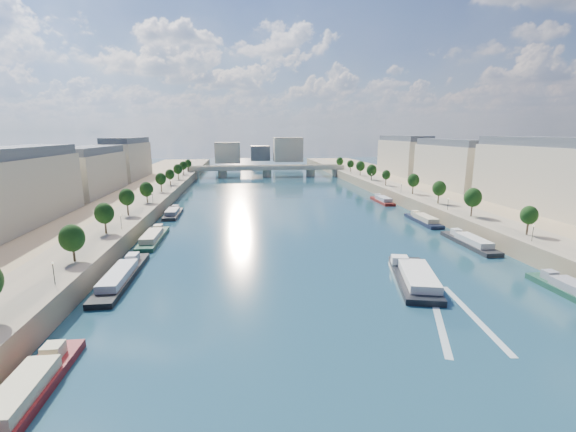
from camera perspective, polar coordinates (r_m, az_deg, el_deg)
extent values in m
plane|color=#0D2B3A|center=(143.93, 0.77, -0.40)|extent=(700.00, 700.00, 0.00)
cube|color=#9E8460|center=(151.67, -27.29, -0.17)|extent=(44.00, 520.00, 5.00)
cube|color=#9E8460|center=(168.79, 25.78, 1.12)|extent=(44.00, 520.00, 5.00)
cube|color=gray|center=(146.62, -21.89, 0.95)|extent=(14.00, 520.00, 0.10)
cube|color=gray|center=(160.76, 21.35, 1.93)|extent=(14.00, 520.00, 0.10)
cylinder|color=#382B1E|center=(92.10, -29.79, -4.96)|extent=(0.50, 0.50, 3.82)
ellipsoid|color=black|center=(91.20, -30.03, -2.80)|extent=(4.80, 4.80, 5.52)
cylinder|color=#382B1E|center=(113.80, -25.24, -1.45)|extent=(0.50, 0.50, 3.82)
ellipsoid|color=black|center=(113.07, -25.41, 0.32)|extent=(4.80, 4.80, 5.52)
cylinder|color=#382B1E|center=(136.28, -22.18, 0.92)|extent=(0.50, 0.50, 3.82)
ellipsoid|color=black|center=(135.67, -22.30, 2.41)|extent=(4.80, 4.80, 5.52)
cylinder|color=#382B1E|center=(159.20, -19.99, 2.62)|extent=(0.50, 0.50, 3.82)
ellipsoid|color=black|center=(158.68, -20.09, 3.90)|extent=(4.80, 4.80, 5.52)
cylinder|color=#382B1E|center=(182.40, -18.35, 3.88)|extent=(0.50, 0.50, 3.82)
ellipsoid|color=black|center=(181.95, -18.43, 5.00)|extent=(4.80, 4.80, 5.52)
cylinder|color=#382B1E|center=(205.78, -17.08, 4.86)|extent=(0.50, 0.50, 3.82)
ellipsoid|color=black|center=(205.38, -17.15, 5.85)|extent=(4.80, 4.80, 5.52)
cylinder|color=#382B1E|center=(229.29, -16.07, 5.63)|extent=(0.50, 0.50, 3.82)
ellipsoid|color=black|center=(228.93, -16.12, 6.52)|extent=(4.80, 4.80, 5.52)
cylinder|color=#382B1E|center=(252.89, -15.24, 6.26)|extent=(0.50, 0.50, 3.82)
ellipsoid|color=black|center=(252.57, -15.29, 7.07)|extent=(4.80, 4.80, 5.52)
cylinder|color=#382B1E|center=(276.57, -14.56, 6.78)|extent=(0.50, 0.50, 3.82)
ellipsoid|color=black|center=(276.27, -14.60, 7.52)|extent=(4.80, 4.80, 5.52)
cylinder|color=#382B1E|center=(118.48, 31.92, -1.65)|extent=(0.50, 0.50, 3.82)
ellipsoid|color=black|center=(117.78, 32.12, 0.05)|extent=(4.80, 4.80, 5.52)
cylinder|color=#382B1E|center=(137.44, 25.74, 0.70)|extent=(0.50, 0.50, 3.82)
ellipsoid|color=black|center=(136.84, 25.88, 2.17)|extent=(4.80, 4.80, 5.52)
cylinder|color=#382B1E|center=(157.78, 21.10, 2.45)|extent=(0.50, 0.50, 3.82)
ellipsoid|color=black|center=(157.25, 21.20, 3.74)|extent=(4.80, 4.80, 5.52)
cylinder|color=#382B1E|center=(179.03, 17.54, 3.79)|extent=(0.50, 0.50, 3.82)
ellipsoid|color=black|center=(178.57, 17.61, 4.93)|extent=(4.80, 4.80, 5.52)
cylinder|color=#382B1E|center=(200.90, 14.73, 4.83)|extent=(0.50, 0.50, 3.82)
ellipsoid|color=black|center=(200.49, 14.78, 5.84)|extent=(4.80, 4.80, 5.52)
cylinder|color=#382B1E|center=(223.21, 12.47, 5.65)|extent=(0.50, 0.50, 3.82)
ellipsoid|color=black|center=(222.84, 12.51, 6.57)|extent=(4.80, 4.80, 5.52)
cylinder|color=#382B1E|center=(245.83, 10.62, 6.32)|extent=(0.50, 0.50, 3.82)
ellipsoid|color=black|center=(245.50, 10.65, 7.15)|extent=(4.80, 4.80, 5.52)
cylinder|color=#382B1E|center=(268.70, 9.08, 6.87)|extent=(0.50, 0.50, 3.82)
ellipsoid|color=black|center=(268.39, 9.11, 7.63)|extent=(4.80, 4.80, 5.52)
cylinder|color=#382B1E|center=(291.74, 7.78, 7.33)|extent=(0.50, 0.50, 3.82)
ellipsoid|color=black|center=(291.46, 7.80, 8.03)|extent=(4.80, 4.80, 5.52)
cylinder|color=black|center=(80.63, -31.37, -7.37)|extent=(0.14, 0.14, 4.00)
sphere|color=#FFE5B2|center=(80.01, -31.54, -5.95)|extent=(0.36, 0.36, 0.36)
cylinder|color=black|center=(116.75, -23.48, -0.93)|extent=(0.14, 0.14, 4.00)
sphere|color=#FFE5B2|center=(116.32, -23.57, 0.08)|extent=(0.36, 0.36, 0.36)
cylinder|color=black|center=(154.78, -19.41, 2.43)|extent=(0.14, 0.14, 4.00)
sphere|color=#FFE5B2|center=(154.46, -19.47, 3.20)|extent=(0.36, 0.36, 0.36)
cylinder|color=black|center=(193.61, -16.95, 4.45)|extent=(0.14, 0.14, 4.00)
sphere|color=#FFE5B2|center=(193.36, -16.99, 5.07)|extent=(0.36, 0.36, 0.36)
cylinder|color=black|center=(232.84, -15.31, 5.79)|extent=(0.14, 0.14, 4.00)
sphere|color=#FFE5B2|center=(232.63, -15.34, 6.31)|extent=(0.36, 0.36, 0.36)
cylinder|color=black|center=(113.15, 32.50, -2.25)|extent=(0.14, 0.14, 4.00)
sphere|color=#FFE5B2|center=(112.71, 32.62, -1.22)|extent=(0.36, 0.36, 0.36)
cylinder|color=black|center=(145.36, 22.61, 1.58)|extent=(0.14, 0.14, 4.00)
sphere|color=#FFE5B2|center=(145.02, 22.68, 2.40)|extent=(0.36, 0.36, 0.36)
cylinder|color=black|center=(180.72, 16.43, 3.96)|extent=(0.14, 0.14, 4.00)
sphere|color=#FFE5B2|center=(180.44, 16.47, 4.62)|extent=(0.36, 0.36, 0.36)
cylinder|color=black|center=(217.68, 12.28, 5.52)|extent=(0.14, 0.14, 4.00)
sphere|color=#FFE5B2|center=(217.46, 12.31, 6.07)|extent=(0.36, 0.36, 0.36)
cylinder|color=black|center=(255.57, 9.34, 6.61)|extent=(0.14, 0.14, 4.00)
sphere|color=#FFE5B2|center=(255.37, 9.36, 7.08)|extent=(0.36, 0.36, 0.36)
cube|color=beige|center=(139.77, -35.16, 3.21)|extent=(16.00, 52.00, 20.00)
cube|color=#474C54|center=(138.86, -35.75, 7.93)|extent=(14.72, 50.44, 3.20)
cube|color=beige|center=(192.52, -27.18, 5.99)|extent=(16.00, 52.00, 20.00)
cube|color=#474C54|center=(191.86, -27.52, 9.43)|extent=(14.72, 50.44, 3.20)
cube|color=beige|center=(247.62, -22.65, 7.51)|extent=(16.00, 52.00, 20.00)
cube|color=#474C54|center=(247.12, -22.87, 10.19)|extent=(14.72, 50.44, 3.20)
cube|color=beige|center=(161.29, 33.33, 4.36)|extent=(16.00, 52.00, 20.00)
cube|color=#474C54|center=(160.51, 33.82, 8.45)|extent=(14.72, 50.44, 3.20)
cube|color=beige|center=(208.67, 23.09, 6.75)|extent=(16.00, 52.00, 20.00)
cube|color=#474C54|center=(208.06, 23.36, 9.93)|extent=(14.72, 50.44, 3.20)
cube|color=beige|center=(260.38, 16.73, 8.12)|extent=(16.00, 52.00, 20.00)
cube|color=#474C54|center=(259.90, 16.89, 10.67)|extent=(14.72, 50.44, 3.20)
cube|color=beige|center=(349.72, -8.92, 9.27)|extent=(22.00, 18.00, 18.00)
cube|color=beige|center=(362.13, -0.02, 9.83)|extent=(26.00, 20.00, 22.00)
cube|color=#474C54|center=(375.10, -4.15, 9.27)|extent=(18.00, 16.00, 14.00)
cube|color=#C1B79E|center=(281.14, -3.12, 7.09)|extent=(112.00, 11.00, 2.20)
cube|color=#C1B79E|center=(276.03, -3.06, 7.31)|extent=(112.00, 0.80, 0.90)
cube|color=#C1B79E|center=(285.98, -3.20, 7.48)|extent=(112.00, 0.80, 0.90)
cylinder|color=#C1B79E|center=(281.15, -9.67, 6.18)|extent=(6.40, 6.40, 5.00)
cylinder|color=#C1B79E|center=(281.50, -3.12, 6.34)|extent=(6.40, 6.40, 5.00)
cylinder|color=#C1B79E|center=(285.45, 3.35, 6.42)|extent=(6.40, 6.40, 5.00)
cube|color=#C1B79E|center=(282.78, -13.75, 6.04)|extent=(6.00, 12.00, 5.00)
cube|color=#C1B79E|center=(289.70, 7.27, 6.43)|extent=(6.00, 12.00, 5.00)
cube|color=black|center=(89.19, 18.09, -8.90)|extent=(13.70, 26.95, 1.85)
cube|color=white|center=(86.84, 18.74, -8.29)|extent=(10.13, 17.83, 1.67)
cube|color=white|center=(95.24, 16.20, -6.25)|extent=(4.37, 3.94, 1.80)
cube|color=silver|center=(74.09, 21.41, -13.89)|extent=(10.69, 24.61, 0.04)
cube|color=silver|center=(77.20, 25.71, -13.19)|extent=(4.63, 25.93, 0.04)
cube|color=maroon|center=(60.98, -33.89, -20.93)|extent=(5.00, 21.86, 1.80)
cube|color=beige|center=(58.82, -34.89, -20.39)|extent=(4.10, 12.02, 1.60)
cube|color=beige|center=(65.14, -31.44, -16.63)|extent=(2.50, 2.62, 1.80)
cube|color=black|center=(92.96, -23.34, -8.46)|extent=(5.00, 30.07, 1.80)
cube|color=silver|center=(90.24, -23.85, -7.98)|extent=(4.10, 16.54, 1.60)
cube|color=silver|center=(100.59, -22.03, -5.72)|extent=(2.50, 3.61, 1.80)
cube|color=#1C4833|center=(121.99, -19.31, -3.30)|extent=(5.00, 25.18, 1.80)
cube|color=beige|center=(119.66, -19.57, -2.77)|extent=(4.10, 13.85, 1.60)
cube|color=beige|center=(128.71, -18.68, -1.63)|extent=(2.50, 3.02, 1.80)
cube|color=#252527|center=(155.68, -16.64, 0.16)|extent=(5.00, 20.00, 1.80)
cube|color=gray|center=(153.81, -16.78, 0.66)|extent=(4.10, 11.00, 1.60)
cube|color=gray|center=(161.14, -16.34, 1.23)|extent=(2.50, 2.40, 1.80)
cube|color=#1C4734|center=(96.08, 36.40, -9.25)|extent=(5.00, 19.30, 1.80)
cube|color=gray|center=(99.47, 34.27, -7.20)|extent=(2.50, 2.32, 1.80)
cube|color=#242426|center=(122.12, 25.26, -3.78)|extent=(5.00, 23.42, 1.80)
cube|color=silver|center=(120.18, 25.81, -3.24)|extent=(4.10, 12.88, 1.60)
cube|color=silver|center=(127.44, 23.68, -2.17)|extent=(2.50, 2.81, 1.80)
cube|color=#151C30|center=(146.21, 19.38, -0.79)|extent=(5.00, 21.46, 1.80)
cube|color=beige|center=(144.36, 19.73, -0.28)|extent=(4.10, 11.80, 1.60)
cube|color=beige|center=(151.49, 18.37, 0.42)|extent=(2.50, 2.58, 1.80)
cube|color=maroon|center=(182.72, 13.80, 2.07)|extent=(5.00, 20.04, 1.80)
cube|color=#A2A7AE|center=(180.96, 14.00, 2.50)|extent=(4.10, 11.02, 1.60)
cube|color=#A2A7AE|center=(187.97, 13.18, 2.93)|extent=(2.50, 2.41, 1.80)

